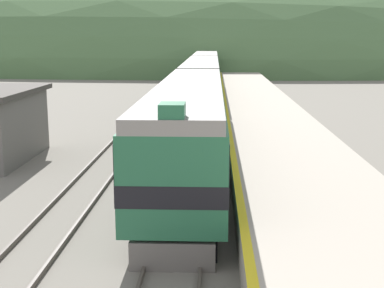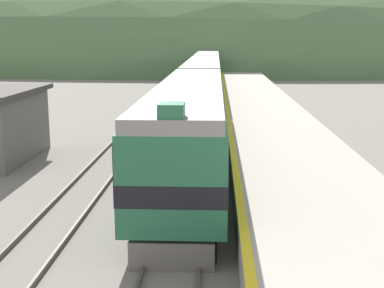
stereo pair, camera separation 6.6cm
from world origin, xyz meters
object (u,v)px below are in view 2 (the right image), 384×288
express_train_lead_car (190,126)px  carriage_third (208,67)px  carriage_second (203,82)px  carriage_fourth (210,60)px

express_train_lead_car → carriage_third: 43.43m
carriage_third → express_train_lead_car: bearing=-90.0°
carriage_third → carriage_second: bearing=-90.0°
carriage_second → carriage_third: (0.00, 21.75, 0.00)m
carriage_second → carriage_third: same height
carriage_third → carriage_fourth: (0.00, 21.75, 0.00)m
express_train_lead_car → carriage_fourth: size_ratio=0.97×
carriage_third → carriage_fourth: 21.75m
express_train_lead_car → carriage_third: (0.00, 43.43, -0.01)m
express_train_lead_car → carriage_second: (0.00, 21.68, -0.01)m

